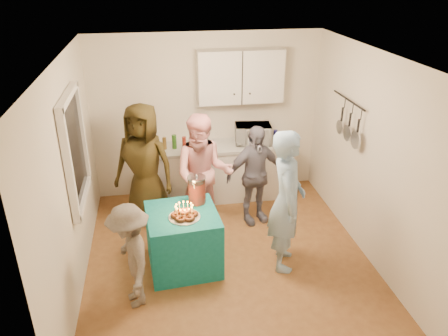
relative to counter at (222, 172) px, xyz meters
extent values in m
plane|color=brown|center=(-0.20, -1.70, -0.43)|extent=(4.00, 4.00, 0.00)
plane|color=white|center=(-0.20, -1.70, 2.17)|extent=(4.00, 4.00, 0.00)
plane|color=silver|center=(-0.20, 0.30, 0.87)|extent=(3.60, 3.60, 0.00)
plane|color=silver|center=(-2.00, -1.70, 0.87)|extent=(4.00, 4.00, 0.00)
plane|color=silver|center=(1.60, -1.70, 0.87)|extent=(4.00, 4.00, 0.00)
cube|color=black|center=(-1.97, -1.40, 1.12)|extent=(0.04, 1.00, 1.20)
cube|color=white|center=(0.00, 0.00, 0.00)|extent=(2.20, 0.58, 0.86)
cube|color=beige|center=(0.00, 0.00, 0.46)|extent=(2.24, 0.62, 0.05)
cube|color=white|center=(0.30, 0.15, 1.52)|extent=(1.30, 0.30, 0.80)
cube|color=black|center=(1.52, -1.00, 1.17)|extent=(0.12, 1.00, 0.60)
imported|color=white|center=(0.49, 0.00, 0.63)|extent=(0.59, 0.44, 0.30)
cube|color=#127779|center=(-0.78, -1.72, -0.05)|extent=(0.92, 0.92, 0.76)
cylinder|color=red|center=(-0.57, -1.48, 0.50)|extent=(0.22, 0.22, 0.34)
imported|color=#96B9DB|center=(0.47, -1.89, 0.48)|extent=(0.57, 0.74, 1.81)
imported|color=brown|center=(-1.21, -0.55, 0.47)|extent=(1.04, 0.89, 1.81)
imported|color=pink|center=(-0.41, -0.89, 0.43)|extent=(0.93, 0.78, 1.72)
imported|color=black|center=(0.33, -0.81, 0.32)|extent=(0.94, 0.58, 1.49)
imported|color=#5A5048|center=(-1.38, -2.30, 0.19)|extent=(0.63, 0.89, 1.25)
camera|label=1|loc=(-1.02, -6.28, 3.07)|focal=35.00mm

